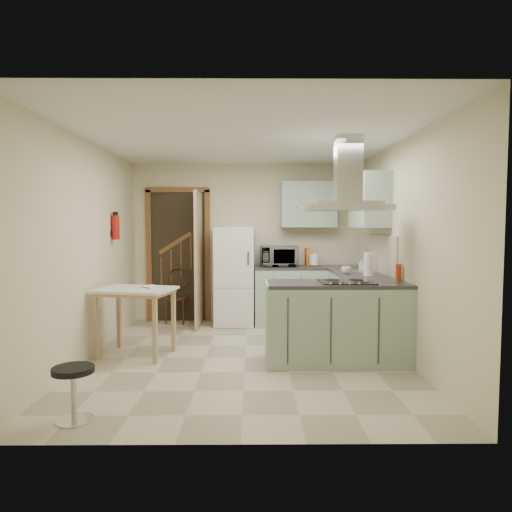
{
  "coord_description": "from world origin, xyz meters",
  "views": [
    {
      "loc": [
        0.08,
        -5.19,
        1.53
      ],
      "look_at": [
        0.13,
        0.45,
        1.15
      ],
      "focal_mm": 32.0,
      "sensor_mm": 36.0,
      "label": 1
    }
  ],
  "objects_px": {
    "peninsula": "(337,322)",
    "drop_leaf_table": "(136,322)",
    "microwave": "(279,256)",
    "stool": "(74,394)",
    "extractor_hood": "(348,208)",
    "bentwood_chair": "(178,298)",
    "fridge": "(234,276)"
  },
  "relations": [
    {
      "from": "fridge",
      "to": "extractor_hood",
      "type": "distance_m",
      "value": 2.57
    },
    {
      "from": "peninsula",
      "to": "drop_leaf_table",
      "type": "height_order",
      "value": "peninsula"
    },
    {
      "from": "extractor_hood",
      "to": "microwave",
      "type": "distance_m",
      "value": 2.2
    },
    {
      "from": "drop_leaf_table",
      "to": "stool",
      "type": "bearing_deg",
      "value": -77.71
    },
    {
      "from": "stool",
      "to": "peninsula",
      "type": "bearing_deg",
      "value": 32.95
    },
    {
      "from": "peninsula",
      "to": "bentwood_chair",
      "type": "distance_m",
      "value": 2.97
    },
    {
      "from": "fridge",
      "to": "peninsula",
      "type": "bearing_deg",
      "value": -58.26
    },
    {
      "from": "drop_leaf_table",
      "to": "microwave",
      "type": "relative_size",
      "value": 1.52
    },
    {
      "from": "bentwood_chair",
      "to": "stool",
      "type": "height_order",
      "value": "bentwood_chair"
    },
    {
      "from": "bentwood_chair",
      "to": "microwave",
      "type": "height_order",
      "value": "microwave"
    },
    {
      "from": "extractor_hood",
      "to": "stool",
      "type": "relative_size",
      "value": 2.08
    },
    {
      "from": "drop_leaf_table",
      "to": "bentwood_chair",
      "type": "relative_size",
      "value": 1.07
    },
    {
      "from": "extractor_hood",
      "to": "fridge",
      "type": "bearing_deg",
      "value": 123.79
    },
    {
      "from": "stool",
      "to": "microwave",
      "type": "height_order",
      "value": "microwave"
    },
    {
      "from": "fridge",
      "to": "bentwood_chair",
      "type": "relative_size",
      "value": 1.9
    },
    {
      "from": "drop_leaf_table",
      "to": "stool",
      "type": "relative_size",
      "value": 1.96
    },
    {
      "from": "extractor_hood",
      "to": "bentwood_chair",
      "type": "distance_m",
      "value": 3.31
    },
    {
      "from": "fridge",
      "to": "extractor_hood",
      "type": "bearing_deg",
      "value": -56.21
    },
    {
      "from": "stool",
      "to": "microwave",
      "type": "xyz_separation_m",
      "value": [
        1.81,
        3.51,
        0.84
      ]
    },
    {
      "from": "fridge",
      "to": "drop_leaf_table",
      "type": "height_order",
      "value": "fridge"
    },
    {
      "from": "fridge",
      "to": "microwave",
      "type": "height_order",
      "value": "fridge"
    },
    {
      "from": "peninsula",
      "to": "microwave",
      "type": "height_order",
      "value": "microwave"
    },
    {
      "from": "bentwood_chair",
      "to": "fridge",
      "type": "bearing_deg",
      "value": 4.87
    },
    {
      "from": "peninsula",
      "to": "stool",
      "type": "bearing_deg",
      "value": -147.05
    },
    {
      "from": "bentwood_chair",
      "to": "stool",
      "type": "relative_size",
      "value": 1.82
    },
    {
      "from": "fridge",
      "to": "drop_leaf_table",
      "type": "relative_size",
      "value": 1.77
    },
    {
      "from": "microwave",
      "to": "peninsula",
      "type": "bearing_deg",
      "value": -78.77
    },
    {
      "from": "fridge",
      "to": "drop_leaf_table",
      "type": "bearing_deg",
      "value": -122.79
    },
    {
      "from": "extractor_hood",
      "to": "drop_leaf_table",
      "type": "xyz_separation_m",
      "value": [
        -2.41,
        0.29,
        -1.32
      ]
    },
    {
      "from": "peninsula",
      "to": "extractor_hood",
      "type": "relative_size",
      "value": 1.72
    },
    {
      "from": "drop_leaf_table",
      "to": "bentwood_chair",
      "type": "distance_m",
      "value": 1.8
    },
    {
      "from": "peninsula",
      "to": "drop_leaf_table",
      "type": "xyz_separation_m",
      "value": [
        -2.31,
        0.29,
        -0.05
      ]
    }
  ]
}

